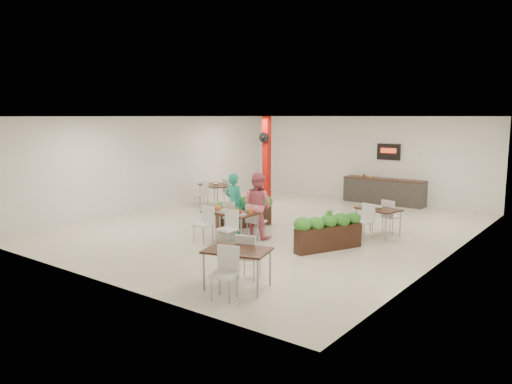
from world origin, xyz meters
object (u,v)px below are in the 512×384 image
side_table_b (378,213)px  main_table (230,216)px  diner_woman (257,205)px  diner_man (234,203)px  planter_left (244,210)px  side_table_a (216,188)px  side_table_c (237,256)px  red_column (266,157)px  service_counter (384,191)px  planter_right (329,230)px

side_table_b → main_table: bearing=-121.2°
diner_woman → side_table_b: diner_woman is taller
diner_man → side_table_b: diner_man is taller
planter_left → side_table_b: bearing=21.4°
diner_woman → side_table_a: 5.11m
side_table_c → diner_man: bearing=114.0°
red_column → side_table_b: size_ratio=1.91×
diner_man → planter_left: (-0.26, 0.75, -0.34)m
service_counter → side_table_a: size_ratio=1.80×
service_counter → diner_woman: 6.98m
diner_woman → planter_left: bearing=-35.7°
side_table_b → planter_right: bearing=-84.5°
red_column → planter_left: (2.33, -4.33, -1.15)m
red_column → side_table_c: size_ratio=1.91×
diner_man → planter_left: 0.87m
main_table → side_table_a: same height
service_counter → diner_woman: service_counter is taller
main_table → diner_woman: (0.41, 0.65, 0.24)m
main_table → planter_left: bearing=114.6°
main_table → side_table_b: size_ratio=0.97×
service_counter → side_table_c: 10.44m
red_column → service_counter: red_column is taller
main_table → diner_man: (-0.39, 0.65, 0.20)m
planter_left → side_table_a: size_ratio=1.02×
diner_woman → side_table_b: bearing=-139.3°
planter_left → side_table_a: bearing=143.9°
diner_woman → planter_right: size_ratio=0.98×
red_column → service_counter: 4.56m
service_counter → diner_woman: bearing=-95.1°
red_column → side_table_b: bearing=-26.7°
side_table_a → side_table_b: bearing=13.1°
red_column → planter_right: bearing=-42.5°
side_table_a → diner_woman: bearing=-15.4°
service_counter → planter_left: bearing=-105.1°
diner_woman → diner_man: bearing=-0.1°
side_table_a → side_table_b: 6.67m
main_table → planter_right: (2.54, 0.68, -0.14)m
diner_woman → main_table: bearing=57.8°
main_table → planter_left: planter_left is taller
planter_right → red_column: bearing=137.5°
side_table_a → side_table_c: (6.21, -6.39, -0.01)m
red_column → main_table: size_ratio=1.97×
diner_man → planter_left: size_ratio=0.99×
planter_left → planter_right: bearing=-13.0°
red_column → side_table_c: red_column is taller
planter_right → service_counter: bearing=102.3°
red_column → side_table_a: (-0.75, -2.08, -1.01)m
side_table_b → side_table_c: 5.54m
diner_woman → side_table_a: bearing=-36.1°
planter_left → side_table_c: size_ratio=1.01×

